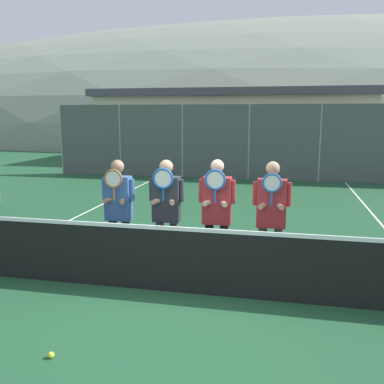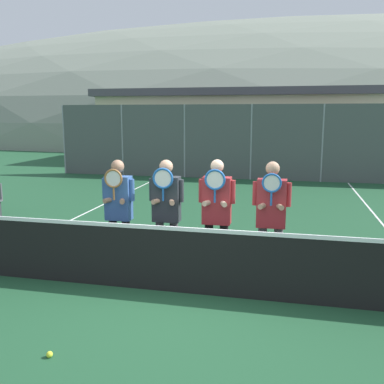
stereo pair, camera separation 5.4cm
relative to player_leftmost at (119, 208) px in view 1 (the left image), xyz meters
The scene contains 14 objects.
ground_plane 1.67m from the player_leftmost, 26.00° to the right, with size 120.00×120.00×0.00m, color #1E4C2D.
hill_distant 58.12m from the player_leftmost, 88.87° to the left, with size 140.89×78.27×27.39m.
clubhouse_building 16.80m from the player_leftmost, 90.88° to the left, with size 14.15×5.50×3.77m.
fence_back 10.59m from the player_leftmost, 83.76° to the left, with size 15.98×0.06×2.90m.
tennis_net 1.40m from the player_leftmost, 26.00° to the right, with size 9.81×0.09×1.07m.
court_line_left_sideline 3.65m from the player_leftmost, 135.64° to the left, with size 0.05×16.00×0.01m, color white.
player_leftmost is the anchor object (origin of this frame).
player_center_left 0.77m from the player_leftmost, ahead, with size 0.55×0.34×1.85m.
player_center_right 1.57m from the player_leftmost, ahead, with size 0.56×0.34×1.87m.
player_rightmost 2.37m from the player_leftmost, ahead, with size 0.56×0.34×1.86m.
car_far_left 13.40m from the player_leftmost, 106.36° to the left, with size 4.69×2.03×1.86m.
car_left_of_center 12.58m from the player_leftmost, 83.65° to the left, with size 4.80×1.99×1.68m.
car_center 14.38m from the player_leftmost, 64.26° to the left, with size 4.06×2.02×1.88m.
tennis_ball_on_court 2.70m from the player_leftmost, 85.17° to the right, with size 0.07×0.07×0.07m.
Camera 1 is at (1.39, -5.63, 2.53)m, focal length 40.00 mm.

